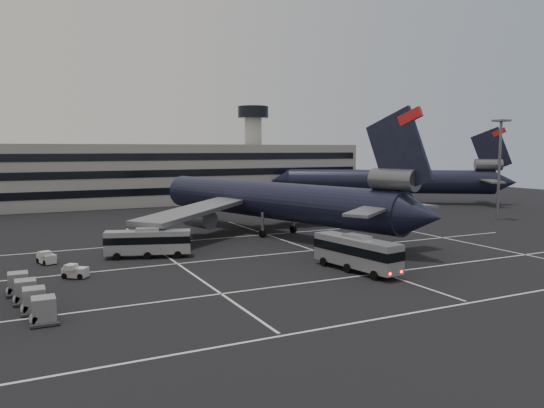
{
  "coord_description": "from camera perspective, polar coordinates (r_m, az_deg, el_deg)",
  "views": [
    {
      "loc": [
        -22.5,
        -53.88,
        13.07
      ],
      "look_at": [
        11.43,
        14.98,
        5.0
      ],
      "focal_mm": 35.0,
      "sensor_mm": 36.0,
      "label": 1
    }
  ],
  "objects": [
    {
      "name": "ground",
      "position": [
        59.84,
        -3.5,
        -6.63
      ],
      "size": [
        260.0,
        260.0,
        0.0
      ],
      "primitive_type": "plane",
      "color": "black",
      "rests_on": "ground"
    },
    {
      "name": "lane_markings",
      "position": [
        60.85,
        -2.94,
        -6.41
      ],
      "size": [
        90.0,
        55.62,
        0.01
      ],
      "color": "silver",
      "rests_on": "ground"
    },
    {
      "name": "terminal",
      "position": [
        126.7,
        -17.34,
        2.95
      ],
      "size": [
        125.0,
        26.0,
        24.0
      ],
      "color": "gray",
      "rests_on": "ground"
    },
    {
      "name": "hills",
      "position": [
        228.9,
        -15.88,
        -0.53
      ],
      "size": [
        352.0,
        180.0,
        44.0
      ],
      "color": "#38332B",
      "rests_on": "ground"
    },
    {
      "name": "lightpole_right",
      "position": [
        105.96,
        23.31,
        4.84
      ],
      "size": [
        2.4,
        2.4,
        18.28
      ],
      "color": "slate",
      "rests_on": "ground"
    },
    {
      "name": "trijet_main",
      "position": [
        80.77,
        -0.05,
        0.44
      ],
      "size": [
        45.51,
        56.6,
        18.08
      ],
      "rotation": [
        0.0,
        0.0,
        0.29
      ],
      "color": "black",
      "rests_on": "ground"
    },
    {
      "name": "trijet_far",
      "position": [
        129.75,
        12.95,
        2.47
      ],
      "size": [
        50.89,
        37.69,
        18.08
      ],
      "rotation": [
        0.0,
        0.0,
        0.99
      ],
      "color": "black",
      "rests_on": "ground"
    },
    {
      "name": "bus_near",
      "position": [
        57.35,
        9.08,
        -5.05
      ],
      "size": [
        4.18,
        11.41,
        3.94
      ],
      "rotation": [
        0.0,
        0.0,
        0.15
      ],
      "color": "#989AA0",
      "rests_on": "ground"
    },
    {
      "name": "bus_far",
      "position": [
        65.44,
        -13.2,
        -3.94
      ],
      "size": [
        10.35,
        5.31,
        3.57
      ],
      "rotation": [
        0.0,
        0.0,
        1.26
      ],
      "color": "#989AA0",
      "rests_on": "ground"
    },
    {
      "name": "tug_a",
      "position": [
        65.67,
        -23.04,
        -5.36
      ],
      "size": [
        2.2,
        2.73,
        1.54
      ],
      "rotation": [
        0.0,
        0.0,
        0.37
      ],
      "color": "beige",
      "rests_on": "ground"
    },
    {
      "name": "tug_b",
      "position": [
        57.58,
        -20.32,
        -6.82
      ],
      "size": [
        2.71,
        2.51,
        1.5
      ],
      "rotation": [
        0.0,
        0.0,
        0.94
      ],
      "color": "beige",
      "rests_on": "ground"
    }
  ]
}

